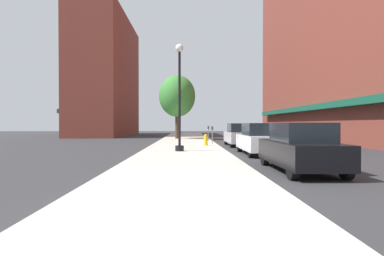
% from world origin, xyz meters
% --- Properties ---
extents(ground_plane, '(90.00, 90.00, 0.00)m').
position_xyz_m(ground_plane, '(4.00, 18.00, 0.00)').
color(ground_plane, '#2D2D30').
extents(sidewalk_slab, '(4.80, 50.00, 0.12)m').
position_xyz_m(sidewalk_slab, '(0.00, 19.00, 0.06)').
color(sidewalk_slab, '#B7B2A8').
rests_on(sidewalk_slab, ground).
extents(building_far_background, '(6.80, 18.00, 16.22)m').
position_xyz_m(building_far_background, '(-11.01, 37.00, 8.09)').
color(building_far_background, brown).
rests_on(building_far_background, ground).
extents(lamppost, '(0.48, 0.48, 5.90)m').
position_xyz_m(lamppost, '(-0.25, 10.65, 3.20)').
color(lamppost, black).
rests_on(lamppost, sidewalk_slab).
extents(fire_hydrant, '(0.33, 0.26, 0.79)m').
position_xyz_m(fire_hydrant, '(1.48, 15.10, 0.52)').
color(fire_hydrant, gold).
rests_on(fire_hydrant, sidewalk_slab).
extents(parking_meter_near, '(0.14, 0.09, 1.31)m').
position_xyz_m(parking_meter_near, '(2.05, 16.64, 0.95)').
color(parking_meter_near, slate).
rests_on(parking_meter_near, sidewalk_slab).
extents(parking_meter_far, '(0.14, 0.09, 1.31)m').
position_xyz_m(parking_meter_far, '(2.05, 20.93, 0.95)').
color(parking_meter_far, slate).
rests_on(parking_meter_far, sidewalk_slab).
extents(tree_near, '(3.69, 3.69, 6.47)m').
position_xyz_m(tree_near, '(-0.85, 25.23, 4.44)').
color(tree_near, '#422D1E').
rests_on(tree_near, sidewalk_slab).
extents(car_black, '(1.80, 4.30, 1.66)m').
position_xyz_m(car_black, '(4.00, 3.96, 0.81)').
color(car_black, black).
rests_on(car_black, ground).
extents(car_white, '(1.80, 4.30, 1.66)m').
position_xyz_m(car_white, '(4.00, 9.81, 0.81)').
color(car_white, black).
rests_on(car_white, ground).
extents(car_silver, '(1.80, 4.30, 1.66)m').
position_xyz_m(car_silver, '(4.00, 16.15, 0.81)').
color(car_silver, black).
rests_on(car_silver, ground).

